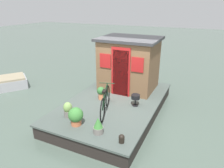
{
  "coord_description": "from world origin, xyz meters",
  "views": [
    {
      "loc": [
        -6.06,
        -2.76,
        3.69
      ],
      "look_at": [
        -0.2,
        0.0,
        1.17
      ],
      "focal_mm": 33.39,
      "sensor_mm": 36.0,
      "label": 1
    }
  ],
  "objects": [
    {
      "name": "bicycle",
      "position": [
        -0.94,
        -0.12,
        0.87
      ],
      "size": [
        1.62,
        0.64,
        0.86
      ],
      "color": "black",
      "rests_on": "houseboat_deck"
    },
    {
      "name": "potted_plant_rosemary",
      "position": [
        -1.61,
        0.8,
        0.71
      ],
      "size": [
        0.26,
        0.26,
        0.47
      ],
      "color": "slate",
      "rests_on": "houseboat_deck"
    },
    {
      "name": "potted_plant_fern",
      "position": [
        -1.89,
        0.32,
        0.75
      ],
      "size": [
        0.43,
        0.43,
        0.53
      ],
      "color": "#B2603D",
      "rests_on": "houseboat_deck"
    },
    {
      "name": "houseboat_deck",
      "position": [
        0.0,
        0.0,
        0.24
      ],
      "size": [
        4.96,
        3.0,
        0.47
      ],
      "color": "#424C47",
      "rests_on": "ground_plane"
    },
    {
      "name": "charcoal_grill",
      "position": [
        -0.05,
        -0.8,
        0.77
      ],
      "size": [
        0.29,
        0.29,
        0.4
      ],
      "color": "black",
      "rests_on": "houseboat_deck"
    },
    {
      "name": "potted_plant_ivy",
      "position": [
        -0.1,
        0.48,
        0.74
      ],
      "size": [
        0.29,
        0.29,
        0.47
      ],
      "color": "#C6754C",
      "rests_on": "houseboat_deck"
    },
    {
      "name": "ground_plane",
      "position": [
        0.0,
        0.0,
        0.0
      ],
      "size": [
        60.0,
        60.0,
        0.0
      ],
      "primitive_type": "plane",
      "color": "#47564C"
    },
    {
      "name": "mooring_bollard",
      "position": [
        -2.09,
        -1.15,
        0.59
      ],
      "size": [
        0.15,
        0.15,
        0.23
      ],
      "color": "black",
      "rests_on": "houseboat_deck"
    },
    {
      "name": "houseboat_cabin",
      "position": [
        1.37,
        0.0,
        1.49
      ],
      "size": [
        1.85,
        2.25,
        2.02
      ],
      "color": "brown",
      "rests_on": "houseboat_deck"
    },
    {
      "name": "potted_plant_succulent",
      "position": [
        -1.97,
        -0.44,
        0.69
      ],
      "size": [
        0.28,
        0.28,
        0.46
      ],
      "color": "slate",
      "rests_on": "houseboat_deck"
    }
  ]
}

